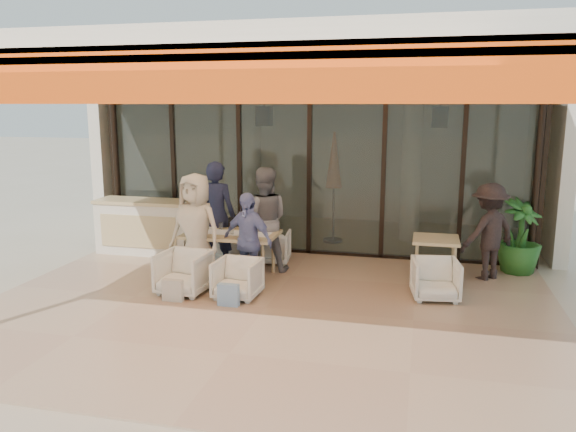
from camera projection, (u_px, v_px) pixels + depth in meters
name	position (u px, v px, depth m)	size (l,w,h in m)	color
ground	(266.00, 309.00, 7.78)	(70.00, 70.00, 0.00)	#C6B293
terrace_floor	(266.00, 309.00, 7.78)	(8.00, 6.00, 0.01)	tan
terrace_structure	(258.00, 66.00, 6.89)	(8.00, 6.00, 3.40)	silver
glass_storefront	(310.00, 170.00, 10.32)	(8.08, 0.10, 3.20)	#9EADA3
interior_block	(331.00, 130.00, 12.40)	(9.05, 3.62, 3.52)	silver
host_counter	(146.00, 227.00, 10.55)	(1.85, 0.65, 1.04)	silver
dining_table	(231.00, 236.00, 9.11)	(1.50, 0.90, 0.93)	#CEB77D
chair_far_left	(227.00, 242.00, 10.17)	(0.64, 0.60, 0.66)	white
chair_far_right	(272.00, 245.00, 9.98)	(0.63, 0.59, 0.65)	white
chair_near_left	(184.00, 271.00, 8.35)	(0.70, 0.65, 0.72)	white
chair_near_right	(237.00, 277.00, 8.17)	(0.62, 0.59, 0.64)	white
diner_navy	(216.00, 215.00, 9.58)	(0.68, 0.45, 1.86)	#171E33
diner_grey	(264.00, 220.00, 9.39)	(0.86, 0.67, 1.78)	slate
diner_cream	(196.00, 229.00, 8.73)	(0.86, 0.56, 1.76)	beige
diner_periwinkle	(247.00, 241.00, 8.56)	(0.87, 0.36, 1.49)	#6B78B2
tote_bag_cream	(173.00, 291.00, 8.01)	(0.30, 0.10, 0.34)	silver
tote_bag_blue	(228.00, 296.00, 7.82)	(0.30, 0.10, 0.34)	#99BFD8
side_table	(436.00, 245.00, 8.76)	(0.70, 0.70, 0.74)	#CEB77D
side_chair	(435.00, 278.00, 8.10)	(0.64, 0.60, 0.66)	white
standing_woman	(488.00, 232.00, 8.95)	(1.02, 0.59, 1.58)	black
potted_palm	(520.00, 237.00, 9.30)	(0.71, 0.71, 1.26)	#1E5919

